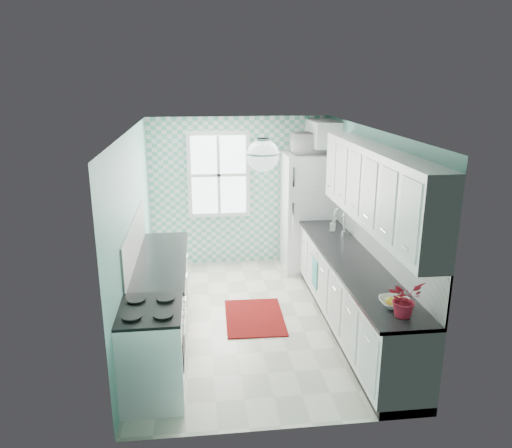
{
  "coord_description": "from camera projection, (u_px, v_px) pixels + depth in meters",
  "views": [
    {
      "loc": [
        -0.69,
        -6.01,
        3.12
      ],
      "look_at": [
        0.05,
        0.25,
        1.25
      ],
      "focal_mm": 35.0,
      "sensor_mm": 36.0,
      "label": 1
    }
  ],
  "objects": [
    {
      "name": "potted_plant",
      "position": [
        404.0,
        299.0,
        4.68
      ],
      "size": [
        0.41,
        0.38,
        0.36
      ],
      "primitive_type": "imported",
      "rotation": [
        0.0,
        0.0,
        0.42
      ],
      "color": "#B51B13",
      "rests_on": "countertop_right"
    },
    {
      "name": "sink",
      "position": [
        333.0,
        235.0,
        7.14
      ],
      "size": [
        0.44,
        0.37,
        0.53
      ],
      "rotation": [
        0.0,
        0.0,
        -0.04
      ],
      "color": "silver",
      "rests_on": "countertop_right"
    },
    {
      "name": "accent_wall",
      "position": [
        240.0,
        192.0,
        8.42
      ],
      "size": [
        3.0,
        0.01,
        2.5
      ],
      "primitive_type": "cube",
      "color": "#65BAA2",
      "rests_on": "wall_back"
    },
    {
      "name": "wall_back",
      "position": [
        240.0,
        191.0,
        8.44
      ],
      "size": [
        3.0,
        0.02,
        2.5
      ],
      "primitive_type": "cube",
      "color": "#6DADA1",
      "rests_on": "floor"
    },
    {
      "name": "backsplash_left",
      "position": [
        135.0,
        240.0,
        6.11
      ],
      "size": [
        0.02,
        2.15,
        0.51
      ],
      "primitive_type": "cube",
      "color": "white",
      "rests_on": "wall_left"
    },
    {
      "name": "window",
      "position": [
        219.0,
        175.0,
        8.26
      ],
      "size": [
        1.04,
        0.05,
        1.44
      ],
      "color": "white",
      "rests_on": "wall_back"
    },
    {
      "name": "microwave",
      "position": [
        311.0,
        143.0,
        7.91
      ],
      "size": [
        0.62,
        0.44,
        0.33
      ],
      "primitive_type": "imported",
      "rotation": [
        0.0,
        0.0,
        3.2
      ],
      "color": "white",
      "rests_on": "fridge"
    },
    {
      "name": "stove",
      "position": [
        152.0,
        351.0,
        4.96
      ],
      "size": [
        0.63,
        0.79,
        0.95
      ],
      "rotation": [
        0.0,
        0.0,
        0.07
      ],
      "color": "white",
      "rests_on": "floor"
    },
    {
      "name": "backsplash_right",
      "position": [
        378.0,
        239.0,
        6.13
      ],
      "size": [
        0.02,
        3.6,
        0.51
      ],
      "primitive_type": "cube",
      "color": "white",
      "rests_on": "wall_right"
    },
    {
      "name": "countertop_left",
      "position": [
        161.0,
        260.0,
        6.22
      ],
      "size": [
        0.63,
        2.15,
        0.04
      ],
      "primitive_type": "cube",
      "color": "black",
      "rests_on": "base_cabinets_left"
    },
    {
      "name": "fridge",
      "position": [
        309.0,
        212.0,
        8.23
      ],
      "size": [
        0.84,
        0.83,
        1.94
      ],
      "rotation": [
        0.0,
        0.0,
        -0.01
      ],
      "color": "white",
      "rests_on": "floor"
    },
    {
      "name": "soap_bottle",
      "position": [
        333.0,
        225.0,
        7.31
      ],
      "size": [
        0.1,
        0.1,
        0.17
      ],
      "primitive_type": "imported",
      "rotation": [
        0.0,
        0.0,
        -0.43
      ],
      "color": "#8FAAB3",
      "rests_on": "countertop_right"
    },
    {
      "name": "countertop_right",
      "position": [
        353.0,
        261.0,
        6.18
      ],
      "size": [
        0.63,
        3.6,
        0.04
      ],
      "primitive_type": "cube",
      "color": "black",
      "rests_on": "base_cabinets_right"
    },
    {
      "name": "upper_cabinet_fridge",
      "position": [
        322.0,
        133.0,
        7.94
      ],
      "size": [
        0.4,
        0.74,
        0.4
      ],
      "primitive_type": "cube",
      "color": "white",
      "rests_on": "wall_right"
    },
    {
      "name": "base_cabinets_right",
      "position": [
        352.0,
        296.0,
        6.31
      ],
      "size": [
        0.6,
        3.6,
        0.9
      ],
      "primitive_type": "cube",
      "color": "white",
      "rests_on": "floor"
    },
    {
      "name": "fruit_bowl",
      "position": [
        395.0,
        303.0,
        4.91
      ],
      "size": [
        0.34,
        0.34,
        0.08
      ],
      "primitive_type": "imported",
      "rotation": [
        0.0,
        0.0,
        -0.12
      ],
      "color": "silver",
      "rests_on": "countertop_right"
    },
    {
      "name": "wall_front",
      "position": [
        284.0,
        306.0,
        4.23
      ],
      "size": [
        3.0,
        0.02,
        2.5
      ],
      "primitive_type": "cube",
      "color": "#6DADA1",
      "rests_on": "floor"
    },
    {
      "name": "rug",
      "position": [
        255.0,
        317.0,
        6.71
      ],
      "size": [
        0.8,
        1.12,
        0.02
      ],
      "primitive_type": "cube",
      "rotation": [
        0.0,
        0.0,
        -0.03
      ],
      "color": "maroon",
      "rests_on": "floor"
    },
    {
      "name": "floor",
      "position": [
        254.0,
        319.0,
        6.69
      ],
      "size": [
        3.0,
        4.4,
        0.02
      ],
      "primitive_type": "cube",
      "color": "silver",
      "rests_on": "ground"
    },
    {
      "name": "wall_left",
      "position": [
        133.0,
        234.0,
        6.16
      ],
      "size": [
        0.02,
        4.4,
        2.5
      ],
      "primitive_type": "cube",
      "color": "#6DADA1",
      "rests_on": "floor"
    },
    {
      "name": "wall_right",
      "position": [
        369.0,
        226.0,
        6.5
      ],
      "size": [
        0.02,
        4.4,
        2.5
      ],
      "primitive_type": "cube",
      "color": "#6DADA1",
      "rests_on": "floor"
    },
    {
      "name": "dish_towel",
      "position": [
        315.0,
        273.0,
        6.97
      ],
      "size": [
        0.03,
        0.27,
        0.4
      ],
      "primitive_type": "cube",
      "rotation": [
        0.0,
        0.0,
        0.03
      ],
      "color": "teal",
      "rests_on": "base_cabinets_right"
    },
    {
      "name": "ceiling_light",
      "position": [
        263.0,
        155.0,
        5.26
      ],
      "size": [
        0.34,
        0.34,
        0.35
      ],
      "color": "silver",
      "rests_on": "ceiling"
    },
    {
      "name": "base_cabinets_left",
      "position": [
        162.0,
        295.0,
        6.35
      ],
      "size": [
        0.6,
        2.15,
        0.9
      ],
      "primitive_type": "cube",
      "color": "white",
      "rests_on": "floor"
    },
    {
      "name": "ceiling",
      "position": [
        254.0,
        129.0,
        5.97
      ],
      "size": [
        3.0,
        4.4,
        0.02
      ],
      "primitive_type": "cube",
      "color": "white",
      "rests_on": "wall_back"
    },
    {
      "name": "upper_cabinets_right",
      "position": [
        376.0,
        187.0,
        5.73
      ],
      "size": [
        0.33,
        3.2,
        0.9
      ],
      "primitive_type": "cube",
      "color": "white",
      "rests_on": "wall_right"
    }
  ]
}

